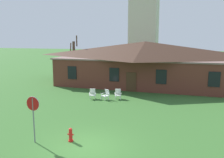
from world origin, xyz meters
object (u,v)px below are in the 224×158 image
at_px(lawn_chair_by_porch, 93,94).
at_px(lawn_chair_near_door, 106,94).
at_px(stop_sign, 33,110).
at_px(lawn_chair_left_end, 118,94).
at_px(fire_hydrant, 71,135).

bearing_deg(lawn_chair_by_porch, lawn_chair_near_door, 4.32).
xyz_separation_m(stop_sign, lawn_chair_left_end, (1.85, 10.50, -1.37)).
relative_size(stop_sign, lawn_chair_near_door, 2.74).
bearing_deg(lawn_chair_by_porch, stop_sign, -87.25).
distance_m(lawn_chair_by_porch, lawn_chair_left_end, 2.41).
bearing_deg(lawn_chair_by_porch, fire_hydrant, -75.73).
bearing_deg(lawn_chair_by_porch, lawn_chair_left_end, 15.49).
bearing_deg(stop_sign, lawn_chair_near_door, 85.20).
xyz_separation_m(stop_sign, fire_hydrant, (1.86, 0.69, -1.49)).
bearing_deg(lawn_chair_left_end, lawn_chair_by_porch, -164.51).
distance_m(lawn_chair_by_porch, fire_hydrant, 9.46).
bearing_deg(fire_hydrant, lawn_chair_left_end, 90.03).
relative_size(lawn_chair_by_porch, lawn_chair_near_door, 1.00).
bearing_deg(stop_sign, lawn_chair_left_end, 80.00).
relative_size(stop_sign, fire_hydrant, 3.31).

